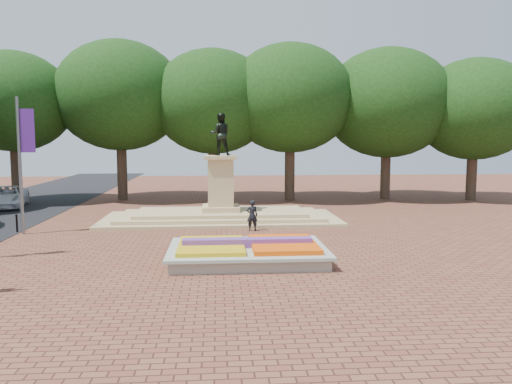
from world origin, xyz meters
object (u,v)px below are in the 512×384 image
at_px(flower_bed, 248,251).
at_px(pedestrian, 252,216).
at_px(monument, 221,206).
at_px(van, 6,197).

xyz_separation_m(flower_bed, pedestrian, (0.61, 6.50, 0.45)).
distance_m(monument, pedestrian, 3.86).
bearing_deg(van, flower_bed, -59.27).
height_order(monument, van, monument).
distance_m(flower_bed, monument, 10.07).
bearing_deg(van, monument, -37.54).
relative_size(monument, pedestrian, 8.47).
relative_size(flower_bed, van, 1.15).
xyz_separation_m(monument, van, (-15.26, 6.90, -0.12)).
distance_m(flower_bed, van, 23.48).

